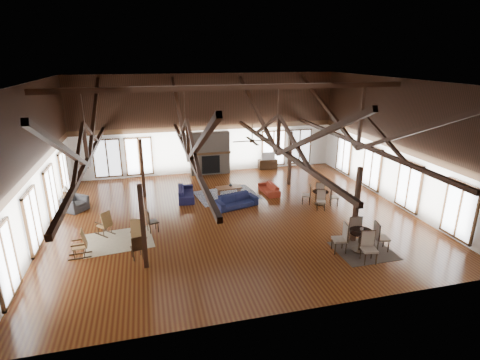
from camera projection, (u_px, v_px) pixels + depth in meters
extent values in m
plane|color=#5D3213|center=(235.00, 216.00, 17.20)|extent=(16.00, 16.00, 0.00)
cube|color=black|center=(234.00, 81.00, 15.29)|extent=(16.00, 14.00, 0.02)
cube|color=white|center=(208.00, 125.00, 22.68)|extent=(16.00, 0.02, 6.00)
cube|color=white|center=(296.00, 217.00, 9.81)|extent=(16.00, 0.02, 6.00)
cube|color=white|center=(33.00, 165.00, 14.40)|extent=(0.02, 14.00, 6.00)
cube|color=white|center=(395.00, 142.00, 18.09)|extent=(0.02, 14.00, 6.00)
cube|color=black|center=(234.00, 88.00, 15.37)|extent=(15.60, 0.18, 0.22)
cube|color=black|center=(88.00, 160.00, 14.85)|extent=(0.16, 13.70, 0.18)
cube|color=black|center=(83.00, 127.00, 14.41)|extent=(0.14, 0.14, 2.70)
cube|color=black|center=(94.00, 116.00, 17.67)|extent=(0.15, 7.07, 3.12)
cube|color=black|center=(67.00, 151.00, 11.24)|extent=(0.15, 7.07, 3.12)
cube|color=black|center=(188.00, 154.00, 15.77)|extent=(0.16, 13.70, 0.18)
cube|color=black|center=(187.00, 122.00, 15.34)|extent=(0.14, 0.14, 2.70)
cube|color=black|center=(179.00, 113.00, 18.59)|extent=(0.15, 7.07, 3.12)
cube|color=black|center=(199.00, 144.00, 12.16)|extent=(0.15, 7.07, 3.12)
cube|color=black|center=(278.00, 149.00, 16.69)|extent=(0.16, 13.70, 0.18)
cube|color=black|center=(279.00, 118.00, 16.26)|extent=(0.14, 0.14, 2.70)
cube|color=black|center=(256.00, 110.00, 19.52)|extent=(0.15, 7.07, 3.12)
cube|color=black|center=(313.00, 138.00, 13.08)|extent=(0.15, 7.07, 3.12)
cube|color=black|center=(358.00, 144.00, 17.61)|extent=(0.16, 13.70, 0.18)
cube|color=black|center=(361.00, 115.00, 17.18)|extent=(0.14, 0.14, 2.70)
cube|color=black|center=(326.00, 108.00, 20.44)|extent=(0.15, 7.07, 3.12)
cube|color=black|center=(412.00, 132.00, 14.00)|extent=(0.15, 7.07, 3.12)
cube|color=black|center=(143.00, 227.00, 12.58)|extent=(0.16, 0.16, 3.05)
cube|color=black|center=(356.00, 205.00, 14.42)|extent=(0.16, 0.16, 3.05)
cube|color=black|center=(142.00, 169.00, 19.01)|extent=(0.16, 0.16, 3.05)
cube|color=black|center=(290.00, 159.00, 20.86)|extent=(0.16, 0.16, 3.05)
cube|color=#746658|center=(210.00, 153.00, 22.93)|extent=(2.40, 0.62, 2.60)
cube|color=black|center=(211.00, 165.00, 22.84)|extent=(1.10, 0.06, 1.10)
cube|color=#382210|center=(210.00, 153.00, 22.65)|extent=(2.50, 0.20, 0.12)
cylinder|color=black|center=(252.00, 132.00, 15.11)|extent=(0.04, 0.04, 0.70)
cylinder|color=black|center=(252.00, 141.00, 15.22)|extent=(0.20, 0.20, 0.10)
cube|color=black|center=(263.00, 140.00, 15.32)|extent=(0.70, 0.12, 0.02)
cube|color=black|center=(249.00, 139.00, 15.63)|extent=(0.12, 0.70, 0.02)
cube|color=black|center=(241.00, 141.00, 15.11)|extent=(0.70, 0.12, 0.02)
cube|color=black|center=(255.00, 143.00, 14.80)|extent=(0.12, 0.70, 0.02)
imported|color=#151A3C|center=(236.00, 201.00, 18.13)|extent=(2.22, 1.36, 0.61)
imported|color=#141335|center=(186.00, 193.00, 19.19)|extent=(2.05, 0.94, 0.58)
imported|color=maroon|center=(269.00, 189.00, 19.95)|extent=(1.71, 0.76, 0.49)
cube|color=brown|center=(229.00, 187.00, 19.48)|extent=(1.34, 0.77, 0.06)
cube|color=brown|center=(220.00, 194.00, 19.24)|extent=(0.06, 0.06, 0.43)
cube|color=brown|center=(218.00, 191.00, 19.62)|extent=(0.06, 0.06, 0.43)
cube|color=brown|center=(240.00, 192.00, 19.48)|extent=(0.06, 0.06, 0.43)
cube|color=brown|center=(238.00, 190.00, 19.87)|extent=(0.06, 0.06, 0.43)
imported|color=#B2B2B2|center=(231.00, 185.00, 19.53)|extent=(0.20, 0.20, 0.18)
imported|color=#2C2C2E|center=(75.00, 204.00, 17.68)|extent=(1.31, 1.33, 0.65)
cube|color=black|center=(67.00, 202.00, 17.95)|extent=(0.46, 0.46, 0.61)
cylinder|color=black|center=(66.00, 193.00, 17.79)|extent=(0.08, 0.08, 0.37)
cone|color=beige|center=(65.00, 188.00, 17.71)|extent=(0.33, 0.33, 0.27)
cube|color=brown|center=(104.00, 225.00, 15.32)|extent=(0.62, 0.62, 0.05)
cube|color=brown|center=(107.00, 220.00, 15.11)|extent=(0.45, 0.43, 0.65)
cube|color=black|center=(101.00, 235.00, 15.29)|extent=(0.58, 0.62, 0.05)
cube|color=black|center=(109.00, 232.00, 15.59)|extent=(0.58, 0.62, 0.05)
cube|color=brown|center=(139.00, 233.00, 14.55)|extent=(0.56, 0.54, 0.05)
cube|color=brown|center=(137.00, 228.00, 14.24)|extent=(0.51, 0.27, 0.71)
cube|color=black|center=(134.00, 243.00, 14.67)|extent=(0.20, 0.86, 0.05)
cube|color=black|center=(145.00, 242.00, 14.70)|extent=(0.20, 0.86, 0.05)
cube|color=brown|center=(79.00, 247.00, 13.61)|extent=(0.47, 0.48, 0.05)
cube|color=brown|center=(84.00, 238.00, 13.57)|extent=(0.20, 0.47, 0.66)
cube|color=black|center=(80.00, 258.00, 13.56)|extent=(0.81, 0.10, 0.05)
cube|color=black|center=(81.00, 253.00, 13.90)|extent=(0.81, 0.10, 0.05)
cube|color=black|center=(153.00, 222.00, 15.52)|extent=(0.52, 0.52, 0.05)
cube|color=black|center=(148.00, 217.00, 15.35)|extent=(0.16, 0.41, 0.55)
cylinder|color=black|center=(153.00, 227.00, 15.59)|extent=(0.03, 0.03, 0.45)
cube|color=black|center=(137.00, 248.00, 13.49)|extent=(0.47, 0.47, 0.05)
cube|color=black|center=(137.00, 244.00, 13.27)|extent=(0.39, 0.13, 0.51)
cylinder|color=black|center=(137.00, 253.00, 13.56)|extent=(0.03, 0.03, 0.42)
cylinder|color=black|center=(361.00, 232.00, 13.89)|extent=(0.93, 0.93, 0.04)
cylinder|color=black|center=(360.00, 241.00, 14.01)|extent=(0.10, 0.10, 0.77)
cylinder|color=black|center=(359.00, 250.00, 14.13)|extent=(0.56, 0.56, 0.04)
cylinder|color=black|center=(321.00, 192.00, 18.31)|extent=(0.78, 0.78, 0.04)
cylinder|color=black|center=(320.00, 198.00, 18.41)|extent=(0.10, 0.10, 0.64)
cylinder|color=black|center=(320.00, 204.00, 18.51)|extent=(0.47, 0.47, 0.04)
imported|color=#B2B2B2|center=(362.00, 229.00, 13.95)|extent=(0.14, 0.14, 0.10)
imported|color=#B2B2B2|center=(321.00, 191.00, 18.22)|extent=(0.14, 0.14, 0.09)
cube|color=black|center=(268.00, 164.00, 24.18)|extent=(1.21, 0.45, 0.60)
imported|color=#B2B2B2|center=(268.00, 156.00, 24.01)|extent=(0.88, 0.21, 0.50)
cube|color=tan|center=(119.00, 241.00, 14.89)|extent=(2.79, 2.30, 0.01)
cube|color=#171F41|center=(227.00, 195.00, 19.71)|extent=(3.40, 2.75, 0.01)
cube|color=black|center=(363.00, 251.00, 14.13)|extent=(2.10, 1.91, 0.01)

